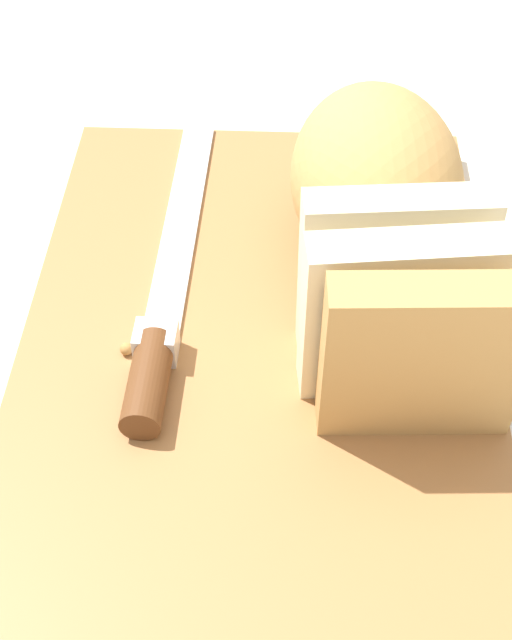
{
  "coord_description": "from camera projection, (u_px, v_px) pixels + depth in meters",
  "views": [
    {
      "loc": [
        0.33,
        0.01,
        0.4
      ],
      "look_at": [
        0.0,
        0.0,
        0.05
      ],
      "focal_mm": 51.64,
      "sensor_mm": 36.0,
      "label": 1
    }
  ],
  "objects": [
    {
      "name": "ground_plane",
      "position": [
        256.0,
        380.0,
        0.52
      ],
      "size": [
        3.0,
        3.0,
        0.0
      ],
      "primitive_type": "plane",
      "color": "silver"
    },
    {
      "name": "cutting_board",
      "position": [
        256.0,
        369.0,
        0.51
      ],
      "size": [
        0.43,
        0.27,
        0.02
      ],
      "primitive_type": "cube",
      "rotation": [
        0.0,
        0.0,
        0.0
      ],
      "color": "#9E6B3D",
      "rests_on": "ground_plane"
    },
    {
      "name": "bread_loaf",
      "position": [
        384.0,
        219.0,
        0.51
      ],
      "size": [
        0.23,
        0.12,
        0.1
      ],
      "rotation": [
        0.0,
        0.0,
        0.09
      ],
      "color": "tan",
      "rests_on": "cutting_board"
    },
    {
      "name": "bread_knife",
      "position": [
        160.0,
        327.0,
        0.51
      ],
      "size": [
        0.27,
        0.03,
        0.02
      ],
      "rotation": [
        0.0,
        0.0,
        3.12
      ],
      "color": "silver",
      "rests_on": "cutting_board"
    },
    {
      "name": "crumb_near_knife",
      "position": [
        304.0,
        327.0,
        0.52
      ],
      "size": [
        0.01,
        0.01,
        0.01
      ],
      "primitive_type": "sphere",
      "color": "#A8753D",
      "rests_on": "cutting_board"
    },
    {
      "name": "crumb_near_loaf",
      "position": [
        126.0,
        352.0,
        0.51
      ],
      "size": [
        0.01,
        0.01,
        0.01
      ],
      "primitive_type": "sphere",
      "color": "#A8753D",
      "rests_on": "cutting_board"
    },
    {
      "name": "crumb_stray_left",
      "position": [
        331.0,
        305.0,
        0.53
      ],
      "size": [
        0.01,
        0.01,
        0.01
      ],
      "primitive_type": "sphere",
      "color": "#A8753D",
      "rests_on": "cutting_board"
    }
  ]
}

